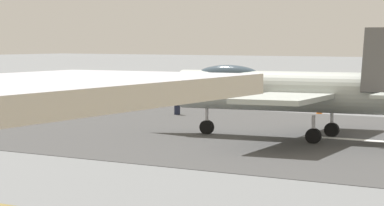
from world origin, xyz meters
TOP-DOWN VIEW (x-y plane):
  - ground_plane at (0.00, 0.00)m, footprint 400.00×400.00m
  - runway_strip at (-0.02, 0.00)m, footprint 240.00×26.00m
  - fighter_jet at (3.75, 1.27)m, footprint 16.88×13.60m
  - crew_person at (16.35, -7.12)m, footprint 0.69×0.36m
  - marker_cone_mid at (8.59, -13.16)m, footprint 0.44×0.44m

SIDE VIEW (x-z plane):
  - ground_plane at x=0.00m, z-range 0.00..0.00m
  - runway_strip at x=-0.02m, z-range 0.00..0.02m
  - marker_cone_mid at x=8.59m, z-range 0.00..0.55m
  - crew_person at x=16.35m, z-range 0.00..1.59m
  - fighter_jet at x=3.75m, z-range -0.35..5.37m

